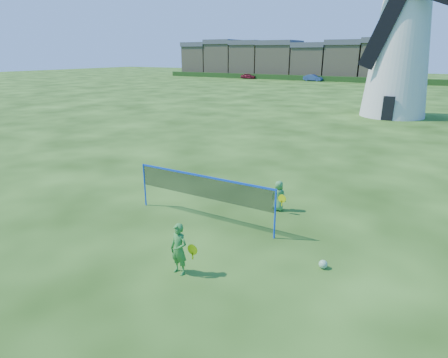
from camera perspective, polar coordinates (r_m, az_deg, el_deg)
ground at (r=11.92m, az=-2.07°, el=-7.35°), size 220.00×220.00×0.00m
windmill at (r=35.86m, az=25.22°, el=17.48°), size 12.65×5.30×16.55m
badminton_net at (r=12.00m, az=-3.19°, el=-1.29°), size 5.05×0.05×1.55m
player_girl at (r=9.39m, az=-6.85°, el=-10.54°), size 0.68×0.37×1.33m
player_boy at (r=13.11m, az=8.28°, el=-2.54°), size 0.63×0.41×1.07m
play_ball at (r=10.11m, az=14.81°, el=-12.40°), size 0.22×0.22×0.22m
terraced_houses at (r=87.71m, az=8.58°, el=17.54°), size 48.84×8.40×8.20m
hedge at (r=80.14m, az=10.71°, el=14.88°), size 62.00×0.80×1.00m
car_left at (r=83.59m, az=3.71°, el=15.32°), size 3.41×1.92×1.10m
car_right at (r=78.33m, az=13.39°, el=14.71°), size 3.91×1.78×1.24m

